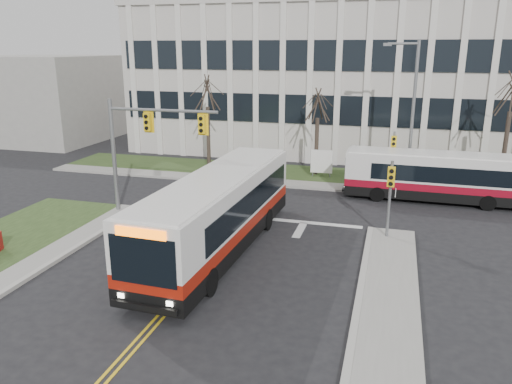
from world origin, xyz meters
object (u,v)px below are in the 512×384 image
(bus_cross, at_px, (438,178))
(streetlight, at_px, (410,108))
(bus_main, at_px, (218,214))
(directory_sign, at_px, (322,162))

(bus_cross, bearing_deg, streetlight, -139.08)
(bus_main, bearing_deg, streetlight, 60.08)
(streetlight, relative_size, bus_main, 0.72)
(streetlight, bearing_deg, directory_sign, 166.77)
(streetlight, xyz_separation_m, bus_cross, (1.84, -2.20, -3.78))
(directory_sign, height_order, bus_main, bus_main)
(bus_main, height_order, bus_cross, bus_main)
(bus_main, relative_size, bus_cross, 1.20)
(streetlight, bearing_deg, bus_cross, -50.06)
(directory_sign, xyz_separation_m, bus_main, (-2.53, -14.00, 0.54))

